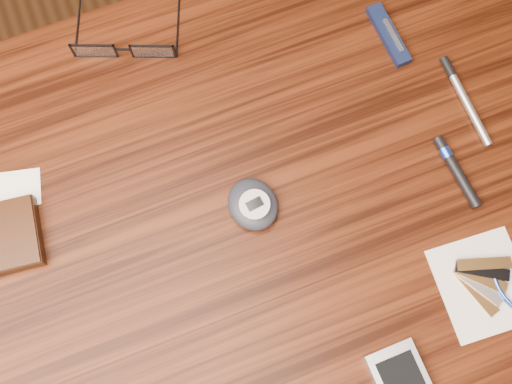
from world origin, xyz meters
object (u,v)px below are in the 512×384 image
eyeglasses (124,46)px  notepad_keys (500,286)px  pedometer (253,204)px  desk (234,254)px  silver_pen (462,94)px  pocket_knife (389,35)px

eyeglasses → notepad_keys: bearing=-55.3°
pedometer → notepad_keys: (0.23, -0.19, -0.01)m
desk → silver_pen: (0.33, 0.07, 0.11)m
pedometer → silver_pen: 0.30m
silver_pen → pedometer: bearing=-172.2°
desk → pocket_knife: pocket_knife is taller
desk → eyeglasses: eyeglasses is taller
desk → eyeglasses: size_ratio=5.74×
pocket_knife → notepad_keys: bearing=-92.4°
pedometer → notepad_keys: size_ratio=0.58×
notepad_keys → silver_pen: bearing=74.2°
desk → silver_pen: 0.36m
desk → notepad_keys: notepad_keys is taller
pedometer → silver_pen: (0.30, 0.04, -0.01)m
eyeglasses → pocket_knife: (0.32, -0.10, -0.01)m
desk → pedometer: size_ratio=13.80×
eyeglasses → notepad_keys: size_ratio=1.39×
eyeglasses → pocket_knife: eyeglasses is taller
pedometer → eyeglasses: bearing=107.0°
pedometer → pocket_knife: (0.24, 0.15, -0.01)m
notepad_keys → silver_pen: 0.24m
eyeglasses → silver_pen: 0.43m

